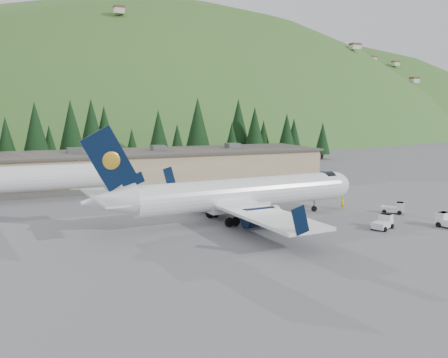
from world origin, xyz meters
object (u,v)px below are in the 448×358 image
(baggage_tug_a, at_px, (383,223))
(baggage_tug_b, at_px, (394,208))
(ramp_worker, at_px, (342,203))
(airliner, at_px, (236,195))
(second_airliner, at_px, (13,178))
(terminal_building, at_px, (132,165))

(baggage_tug_a, relative_size, baggage_tug_b, 1.10)
(ramp_worker, bearing_deg, airliner, -16.93)
(baggage_tug_a, bearing_deg, ramp_worker, 50.75)
(baggage_tug_b, bearing_deg, airliner, -146.67)
(second_airliner, bearing_deg, terminal_building, 38.78)
(airliner, xyz_separation_m, terminal_building, (-4.02, 38.08, -0.38))
(airliner, distance_m, terminal_building, 38.29)
(baggage_tug_a, distance_m, ramp_worker, 10.77)
(second_airliner, xyz_separation_m, ramp_worker, (39.29, -21.28, -2.53))
(baggage_tug_a, bearing_deg, second_airliner, 112.14)
(airliner, bearing_deg, second_airliner, 132.78)
(terminal_building, bearing_deg, airliner, -83.97)
(terminal_building, bearing_deg, second_airliner, -141.22)
(terminal_building, bearing_deg, baggage_tug_a, -70.29)
(second_airliner, height_order, terminal_building, second_airliner)
(terminal_building, relative_size, ramp_worker, 44.92)
(second_airliner, height_order, ramp_worker, second_airliner)
(baggage_tug_a, xyz_separation_m, ramp_worker, (2.25, 10.53, 0.12))
(second_airliner, height_order, baggage_tug_a, second_airliner)
(airliner, distance_m, ramp_worker, 15.53)
(terminal_building, xyz_separation_m, ramp_worker, (19.38, -37.28, -1.83))
(baggage_tug_b, xyz_separation_m, ramp_worker, (-4.39, 4.68, 0.15))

